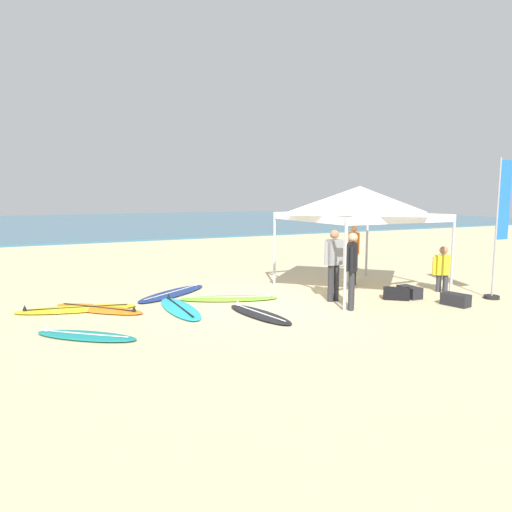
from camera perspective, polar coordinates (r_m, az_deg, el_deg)
The scene contains 18 objects.
ground_plane at distance 11.09m, azimuth 2.57°, elevation -5.65°, with size 80.00×80.00×0.00m, color beige.
sea at distance 43.63m, azimuth -19.17°, elevation 3.91°, with size 80.00×36.00×0.10m, color #386B84.
canopy_tent at distance 12.43m, azimuth 12.62°, elevation 6.73°, with size 3.38×3.38×2.75m.
surfboard_cyan at distance 10.45m, azimuth -9.35°, elevation -6.36°, with size 0.62×2.28×0.19m.
surfboard_teal at distance 8.92m, azimuth -20.22°, elevation -9.17°, with size 1.85×1.67×0.19m.
surfboard_black at distance 9.84m, azimuth 0.41°, elevation -7.14°, with size 0.89×2.08×0.19m.
surfboard_lime at distance 11.30m, azimuth -3.31°, elevation -5.21°, with size 2.44×1.47×0.19m.
surfboard_yellow at distance 11.01m, azimuth -21.24°, elevation -6.07°, with size 2.62×1.15×0.19m.
surfboard_navy at distance 12.04m, azimuth -10.20°, elevation -4.52°, with size 2.39×1.96×0.19m.
surfboard_orange at distance 10.84m, azimuth -18.75°, elevation -6.16°, with size 2.00×2.09×0.19m.
person_black at distance 10.38m, azimuth 11.74°, elevation -1.15°, with size 0.40×0.44×1.71m.
person_orange at distance 13.30m, azimuth 11.90°, elevation 0.74°, with size 0.33×0.52×1.71m.
person_grey at distance 11.13m, azimuth 9.55°, elevation -0.52°, with size 0.55×0.25×1.71m.
person_yellow at distance 13.05m, azimuth 21.99°, elevation -1.25°, with size 0.51×0.35×1.20m.
banner_flag at distance 12.65m, azimuth 27.70°, elevation 2.35°, with size 0.60×0.36×3.40m.
gear_bag_near_tent at distance 11.62m, azimuth 23.33°, elevation -4.95°, with size 0.60×0.32×0.28m, color #232328.
gear_bag_by_pole at distance 12.11m, azimuth 18.34°, elevation -4.22°, with size 0.60×0.32×0.28m, color #232328.
gear_bag_on_sand at distance 11.82m, azimuth 16.86°, elevation -4.45°, with size 0.60×0.32×0.28m, color black.
Camera 1 is at (-5.17, -9.48, 2.54)m, focal length 32.54 mm.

